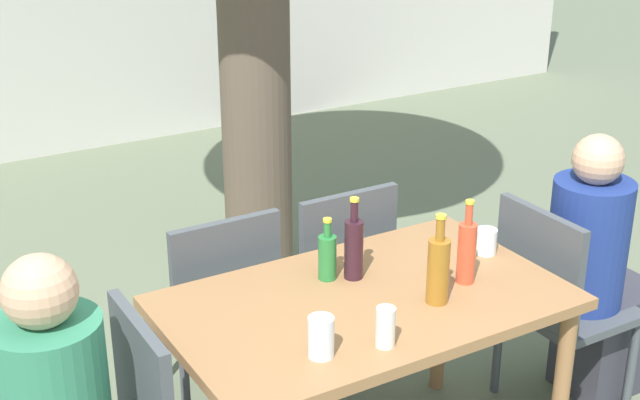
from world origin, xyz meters
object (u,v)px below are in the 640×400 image
Objects in this scene: green_bottle_3 at (327,256)px; drinking_glass_1 at (486,241)px; person_seated_1 at (599,283)px; drinking_glass_0 at (385,327)px; dining_table_front at (365,321)px; patio_chair_1 at (555,297)px; drinking_glass_2 at (321,337)px; amber_bottle_1 at (438,269)px; soda_bottle_2 at (467,251)px; patio_chair_2 at (217,303)px; wine_bottle_0 at (354,247)px; patio_chair_3 at (334,271)px.

green_bottle_3 reaches higher than drinking_glass_1.
person_seated_1 is 9.00× the size of drinking_glass_0.
dining_table_front is 0.92m from patio_chair_1.
patio_chair_1 is 1.28m from drinking_glass_2.
amber_bottle_1 reaches higher than dining_table_front.
drinking_glass_2 is at bearing -169.68° from amber_bottle_1.
soda_bottle_2 reaches higher than drinking_glass_2.
drinking_glass_2 is at bearing 87.06° from patio_chair_2.
dining_table_front is 1.16m from person_seated_1.
green_bottle_3 reaches higher than patio_chair_2.
wine_bottle_0 is 0.10m from green_bottle_3.
amber_bottle_1 reaches higher than drinking_glass_1.
green_bottle_3 is 0.48m from drinking_glass_0.
patio_chair_1 is 3.00× the size of wine_bottle_0.
green_bottle_3 is (-0.23, 0.33, -0.03)m from amber_bottle_1.
person_seated_1 is 3.86× the size of wine_bottle_0.
drinking_glass_0 is (-0.16, -0.43, -0.05)m from wine_bottle_0.
drinking_glass_2 is (-0.05, -0.88, 0.31)m from patio_chair_2.
green_bottle_3 reaches higher than patio_chair_1.
drinking_glass_1 is (0.69, 0.35, -0.02)m from drinking_glass_0.
person_seated_1 is (0.24, -0.00, -0.00)m from patio_chair_1.
soda_bottle_2 is 2.37× the size of drinking_glass_0.
soda_bottle_2 is (0.36, -0.08, 0.21)m from dining_table_front.
amber_bottle_1 is at bearing 84.11° from patio_chair_3.
patio_chair_3 reaches higher than dining_table_front.
patio_chair_1 is 0.82m from amber_bottle_1.
drinking_glass_0 is (-1.02, -0.29, 0.31)m from patio_chair_1.
patio_chair_3 is at bearing 67.37° from drinking_glass_0.
patio_chair_3 is 0.65m from wine_bottle_0.
amber_bottle_1 is (-0.96, -0.15, 0.37)m from person_seated_1.
soda_bottle_2 is (-0.54, -0.08, 0.37)m from patio_chair_1.
green_bottle_3 is at bearing 56.85° from drinking_glass_2.
drinking_glass_1 is at bearing 28.28° from amber_bottle_1.
patio_chair_2 is 0.78× the size of person_seated_1.
person_seated_1 reaches higher than green_bottle_3.
person_seated_1 reaches higher than patio_chair_2.
patio_chair_2 is at bearing 122.55° from wine_bottle_0.
drinking_glass_1 is (0.21, 0.14, -0.07)m from soda_bottle_2.
amber_bottle_1 is 2.44× the size of drinking_glass_0.
patio_chair_3 is at bearing -180.00° from patio_chair_2.
patio_chair_2 is 9.43× the size of drinking_glass_1.
soda_bottle_2 is 0.48m from green_bottle_3.
drinking_glass_0 is (-0.08, -0.47, -0.02)m from green_bottle_3.
person_seated_1 is at bearing -0.00° from dining_table_front.
wine_bottle_0 reaches higher than drinking_glass_0.
person_seated_1 reaches higher than amber_bottle_1.
drinking_glass_0 is at bearing -14.20° from drinking_glass_2.
patio_chair_2 is 7.00× the size of drinking_glass_0.
patio_chair_1 is at bearing 11.50° from amber_bottle_1.
drinking_glass_0 is at bearing -99.51° from green_bottle_3.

